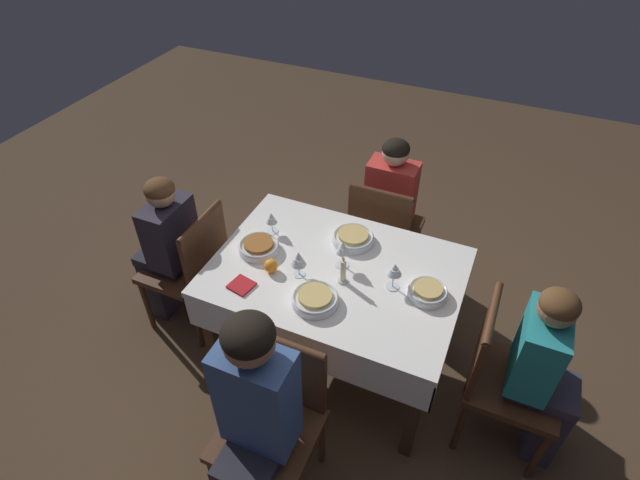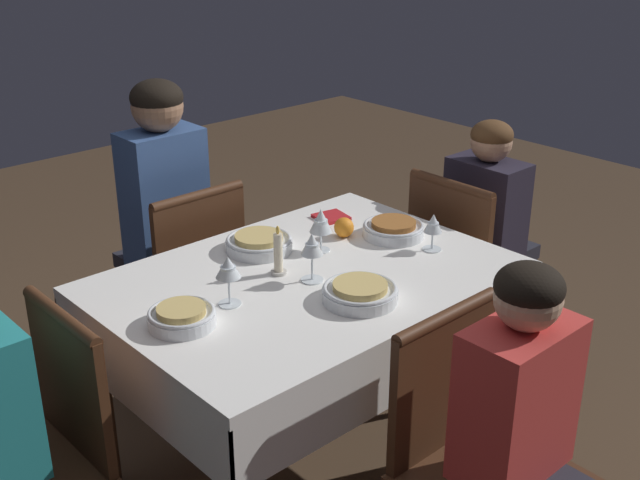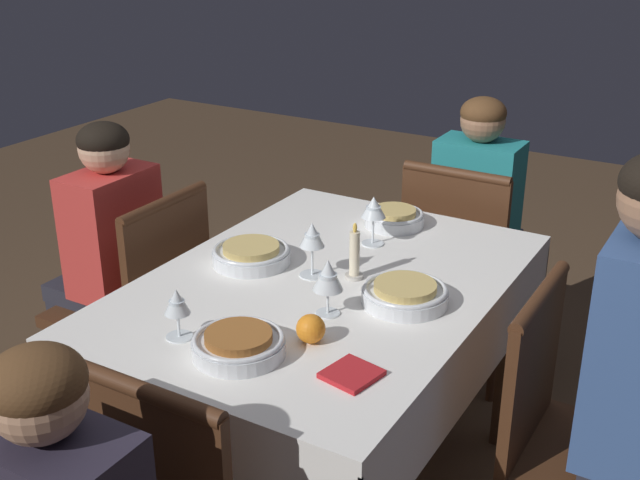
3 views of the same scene
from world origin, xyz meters
name	(u,v)px [view 1 (image 1 of 3)]	position (x,y,z in m)	size (l,w,h in m)	color
ground_plane	(334,358)	(0.00, 0.00, 0.00)	(8.00, 8.00, 0.00)	#4C3826
dining_table	(336,283)	(0.00, 0.00, 0.65)	(1.25, 0.89, 0.75)	white
chair_south	(273,415)	(0.00, -0.71, 0.49)	(0.42, 0.42, 0.87)	#472816
chair_east	(503,372)	(0.89, -0.08, 0.49)	(0.42, 0.42, 0.87)	#472816
chair_west	(192,265)	(-0.89, -0.05, 0.49)	(0.42, 0.42, 0.87)	#472816
chair_north	(383,229)	(0.04, 0.71, 0.49)	(0.42, 0.42, 0.87)	#472816
person_adult_denim	(253,419)	(0.00, -0.86, 0.70)	(0.30, 0.34, 1.23)	#282833
person_child_teal	(544,371)	(1.05, -0.08, 0.58)	(0.33, 0.30, 1.07)	#383342
person_child_dark	(166,246)	(-1.05, -0.05, 0.58)	(0.33, 0.30, 1.05)	#282833
person_child_red	(392,203)	(0.04, 0.87, 0.59)	(0.30, 0.33, 1.07)	#282833
bowl_south	(315,299)	(-0.01, -0.25, 0.77)	(0.22, 0.22, 0.06)	silver
wine_glass_south	(299,259)	(-0.16, -0.10, 0.85)	(0.08, 0.08, 0.15)	white
bowl_east	(428,292)	(0.46, 0.01, 0.77)	(0.19, 0.19, 0.06)	silver
wine_glass_east	(394,270)	(0.29, 0.00, 0.86)	(0.07, 0.07, 0.15)	white
bowl_west	(259,246)	(-0.43, -0.03, 0.77)	(0.21, 0.21, 0.06)	silver
wine_glass_west	(271,219)	(-0.44, 0.14, 0.84)	(0.06, 0.06, 0.13)	white
bowl_north	(353,238)	(0.00, 0.24, 0.77)	(0.22, 0.22, 0.06)	silver
wine_glass_north	(343,248)	(0.01, 0.04, 0.86)	(0.07, 0.07, 0.16)	white
candle_centerpiece	(343,272)	(0.06, -0.06, 0.81)	(0.05, 0.05, 0.16)	beige
orange_fruit	(271,266)	(-0.30, -0.14, 0.78)	(0.07, 0.07, 0.07)	orange
napkin_red_folded	(241,285)	(-0.38, -0.29, 0.75)	(0.13, 0.13, 0.01)	red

